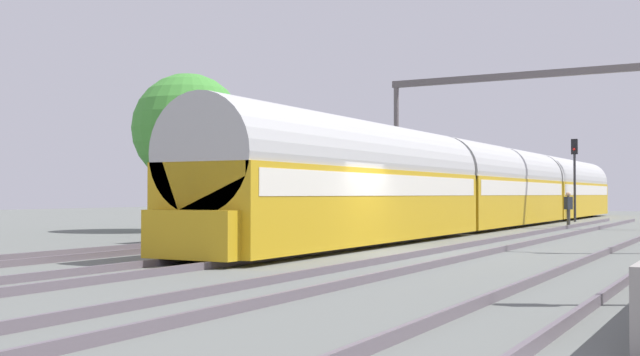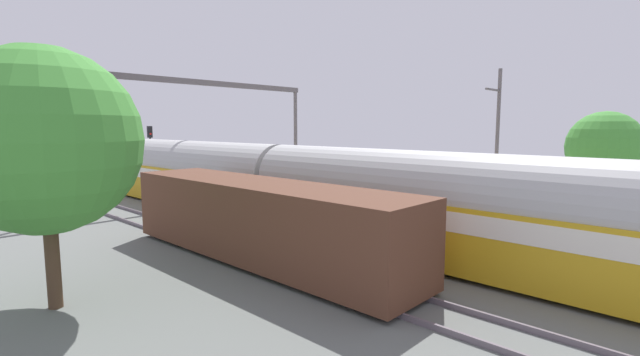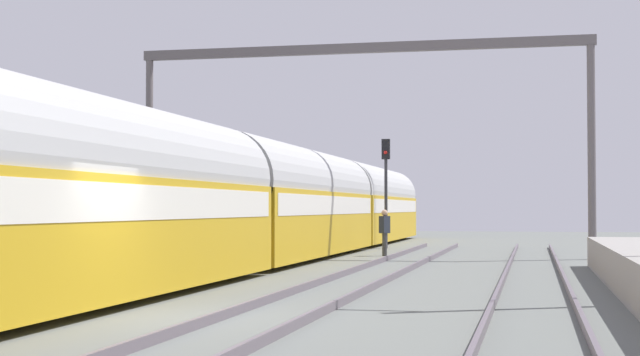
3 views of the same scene
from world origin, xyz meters
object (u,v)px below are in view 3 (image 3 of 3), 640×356
at_px(railway_signal_far, 386,178).
at_px(person_crossing, 385,228).
at_px(catenary_gantry, 359,96).
at_px(passenger_train, 294,203).
at_px(freight_car, 13,221).

bearing_deg(railway_signal_far, person_crossing, -81.89).
distance_m(person_crossing, catenary_gantry, 5.04).
bearing_deg(catenary_gantry, railway_signal_far, 91.21).
bearing_deg(person_crossing, catenary_gantry, -13.64).
relative_size(passenger_train, freight_car, 3.78).
relative_size(freight_car, person_crossing, 7.51).
relative_size(passenger_train, railway_signal_far, 10.12).
bearing_deg(catenary_gantry, passenger_train, -142.76).
distance_m(freight_car, railway_signal_far, 21.91).
bearing_deg(freight_car, railway_signal_far, 73.86).
xyz_separation_m(freight_car, person_crossing, (7.03, 14.28, -0.44)).
relative_size(person_crossing, catenary_gantry, 0.10).
xyz_separation_m(passenger_train, person_crossing, (2.87, 2.48, -0.94)).
height_order(passenger_train, person_crossing, passenger_train).
bearing_deg(person_crossing, passenger_train, -21.40).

